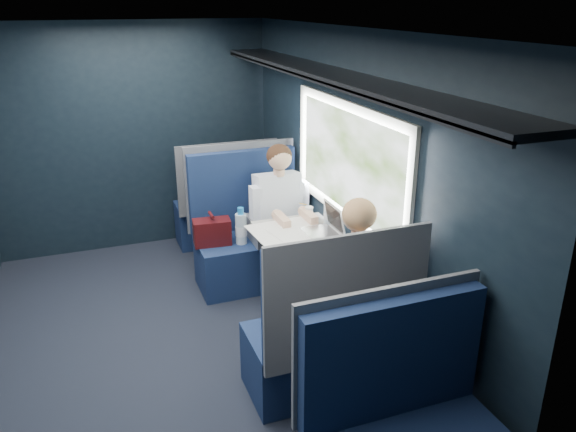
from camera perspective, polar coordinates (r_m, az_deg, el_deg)
name	(u,v)px	position (r m, az deg, el deg)	size (l,w,h in m)	color
ground	(178,347)	(4.48, -11.14, -12.97)	(2.80, 4.20, 0.01)	black
room_shell	(165,159)	(3.86, -12.34, 5.67)	(3.00, 4.40, 2.40)	black
table	(304,248)	(4.39, 1.62, -3.28)	(0.62, 1.00, 0.74)	#54565E
seat_bay_near	(248,238)	(5.18, -4.05, -2.29)	(1.05, 0.62, 1.26)	#0D1839
seat_bay_far	(328,339)	(3.74, 4.08, -12.38)	(1.04, 0.62, 1.26)	#0D1839
seat_row_front	(225,207)	(6.02, -6.45, 0.92)	(1.04, 0.51, 1.16)	#0D1839
man	(282,211)	(4.99, -0.66, 0.52)	(0.53, 0.56, 1.32)	black
woman	(353,279)	(3.81, 6.61, -6.35)	(0.53, 0.56, 1.32)	black
papers	(296,238)	(4.36, 0.85, -2.29)	(0.57, 0.82, 0.01)	white
laptop	(327,226)	(4.44, 4.01, -0.99)	(0.24, 0.32, 0.24)	silver
bottle_small	(327,214)	(4.63, 3.99, 0.22)	(0.06, 0.06, 0.20)	silver
cup	(309,212)	(4.78, 2.15, 0.43)	(0.07, 0.07, 0.09)	white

